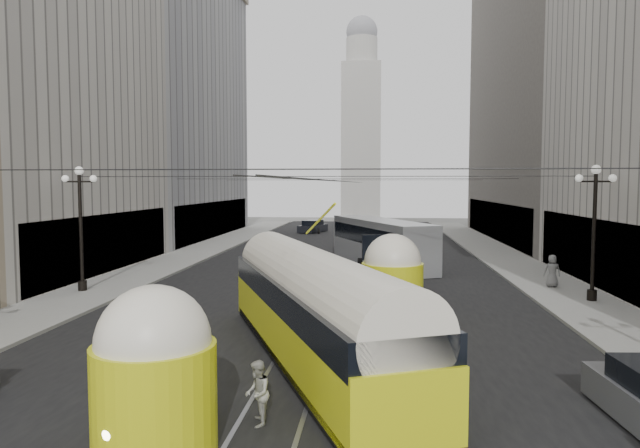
% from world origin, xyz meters
% --- Properties ---
extents(road, '(20.00, 85.00, 0.02)m').
position_xyz_m(road, '(0.00, 32.50, 0.00)').
color(road, black).
rests_on(road, ground).
extents(sidewalk_left, '(4.00, 72.00, 0.15)m').
position_xyz_m(sidewalk_left, '(-12.00, 36.00, 0.07)').
color(sidewalk_left, gray).
rests_on(sidewalk_left, ground).
extents(sidewalk_right, '(4.00, 72.00, 0.15)m').
position_xyz_m(sidewalk_right, '(12.00, 36.00, 0.07)').
color(sidewalk_right, gray).
rests_on(sidewalk_right, ground).
extents(rail_left, '(0.12, 85.00, 0.04)m').
position_xyz_m(rail_left, '(-0.75, 32.50, 0.00)').
color(rail_left, gray).
rests_on(rail_left, ground).
extents(rail_right, '(0.12, 85.00, 0.04)m').
position_xyz_m(rail_right, '(0.75, 32.50, 0.00)').
color(rail_right, gray).
rests_on(rail_right, ground).
extents(building_left_far, '(12.60, 28.60, 28.60)m').
position_xyz_m(building_left_far, '(-19.99, 48.00, 14.31)').
color(building_left_far, '#999999').
rests_on(building_left_far, ground).
extents(building_right_far, '(12.60, 32.60, 32.60)m').
position_xyz_m(building_right_far, '(20.00, 48.00, 16.31)').
color(building_right_far, '#514C47').
rests_on(building_right_far, ground).
extents(distant_tower, '(6.00, 6.00, 31.36)m').
position_xyz_m(distant_tower, '(0.00, 80.00, 14.97)').
color(distant_tower, '#B2AFA8').
rests_on(distant_tower, ground).
extents(lamppost_left_mid, '(1.86, 0.44, 6.37)m').
position_xyz_m(lamppost_left_mid, '(-12.60, 18.00, 3.74)').
color(lamppost_left_mid, black).
rests_on(lamppost_left_mid, sidewalk_left).
extents(lamppost_right_mid, '(1.86, 0.44, 6.37)m').
position_xyz_m(lamppost_right_mid, '(12.60, 18.00, 3.74)').
color(lamppost_right_mid, black).
rests_on(lamppost_right_mid, sidewalk_right).
extents(catenary, '(25.00, 72.00, 0.23)m').
position_xyz_m(catenary, '(0.12, 31.49, 5.88)').
color(catenary, black).
rests_on(catenary, ground).
extents(streetcar, '(7.90, 15.34, 3.60)m').
position_xyz_m(streetcar, '(0.50, 7.98, 1.76)').
color(streetcar, '#C6CB11').
rests_on(streetcar, ground).
extents(city_bus, '(7.23, 12.91, 3.16)m').
position_xyz_m(city_bus, '(2.76, 29.66, 1.73)').
color(city_bus, '#B3B6B9').
rests_on(city_bus, ground).
extents(sedan_white_far, '(2.53, 5.17, 1.58)m').
position_xyz_m(sedan_white_far, '(1.57, 47.88, 0.72)').
color(sedan_white_far, silver).
rests_on(sedan_white_far, ground).
extents(sedan_dark_far, '(3.21, 4.90, 1.43)m').
position_xyz_m(sedan_dark_far, '(-4.87, 55.54, 0.65)').
color(sedan_dark_far, black).
rests_on(sedan_dark_far, ground).
extents(pedestrian_crossing_a, '(0.56, 0.68, 1.61)m').
position_xyz_m(pedestrian_crossing_a, '(-2.37, 4.53, 0.80)').
color(pedestrian_crossing_a, '#232428').
rests_on(pedestrian_crossing_a, ground).
extents(pedestrian_crossing_b, '(0.69, 0.83, 1.53)m').
position_xyz_m(pedestrian_crossing_b, '(-0.28, 3.10, 0.77)').
color(pedestrian_crossing_b, '#A3A298').
rests_on(pedestrian_crossing_b, ground).
extents(pedestrian_sidewalk_right, '(0.88, 0.59, 1.72)m').
position_xyz_m(pedestrian_sidewalk_right, '(11.80, 21.47, 1.01)').
color(pedestrian_sidewalk_right, slate).
rests_on(pedestrian_sidewalk_right, sidewalk_right).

